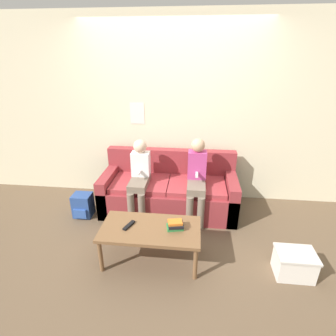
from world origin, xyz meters
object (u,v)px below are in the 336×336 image
at_px(person_left, 139,176).
at_px(tv_remote, 129,225).
at_px(storage_box, 294,264).
at_px(coffee_table, 151,231).
at_px(person_right, 197,177).
at_px(backpack, 83,205).
at_px(couch, 169,191).

distance_m(person_left, tv_remote, 0.87).
bearing_deg(person_left, storage_box, -27.53).
height_order(coffee_table, person_right, person_right).
xyz_separation_m(person_right, backpack, (-1.54, -0.13, -0.45)).
bearing_deg(coffee_table, storage_box, -2.56).
distance_m(person_right, tv_remote, 1.12).
xyz_separation_m(person_right, storage_box, (1.01, -0.92, -0.48)).
height_order(coffee_table, backpack, coffee_table).
height_order(couch, storage_box, couch).
distance_m(person_left, person_right, 0.75).
bearing_deg(person_left, backpack, -170.79).
xyz_separation_m(person_left, tv_remote, (0.06, -0.85, -0.17)).
xyz_separation_m(person_right, tv_remote, (-0.69, -0.86, -0.19)).
height_order(couch, person_left, person_left).
distance_m(coffee_table, tv_remote, 0.23).
bearing_deg(coffee_table, backpack, 145.95).
bearing_deg(couch, backpack, -165.01).
relative_size(coffee_table, tv_remote, 6.04).
height_order(couch, tv_remote, couch).
bearing_deg(couch, person_left, -153.97).
bearing_deg(person_left, coffee_table, -71.27).
distance_m(person_right, backpack, 1.61).
xyz_separation_m(tv_remote, backpack, (-0.84, 0.72, -0.26)).
height_order(person_right, tv_remote, person_right).
height_order(couch, backpack, couch).
distance_m(couch, backpack, 1.21).
bearing_deg(backpack, storage_box, -17.26).
bearing_deg(tv_remote, storage_box, 20.43).
bearing_deg(person_left, couch, 26.03).
bearing_deg(storage_box, coffee_table, 177.44).
bearing_deg(coffee_table, couch, 85.23).
bearing_deg(person_right, backpack, -175.08).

